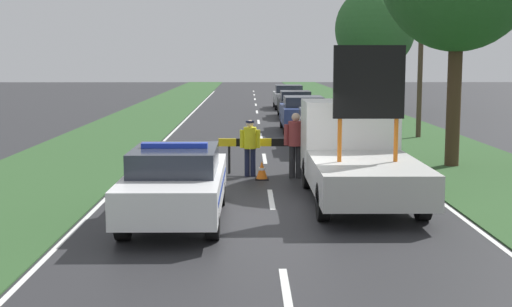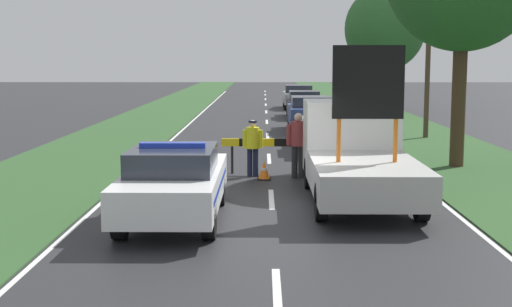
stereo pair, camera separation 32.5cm
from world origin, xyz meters
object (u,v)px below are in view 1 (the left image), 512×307
Objects in this scene: work_truck at (356,153)px; utility_pole at (421,34)px; queued_car_sedan_silver at (289,96)px; roadside_tree_near_right at (375,29)px; roadside_tree_near_left at (376,20)px; queued_car_sedan_black at (295,104)px; traffic_cone_centre_front at (262,170)px; road_barrier at (271,145)px; police_officer at (250,143)px; queued_car_van_white at (324,128)px; pedestrian_civilian at (296,140)px; police_car at (176,182)px; traffic_cone_near_police at (310,157)px; queued_car_hatch_blue at (303,113)px.

work_truck is 0.70× the size of utility_pole.
roadside_tree_near_right is at bearing 143.95° from queued_car_sedan_silver.
queued_car_sedan_silver is 0.60× the size of roadside_tree_near_left.
roadside_tree_near_right reaches higher than queued_car_sedan_black.
road_barrier is at bearing 74.38° from traffic_cone_centre_front.
roadside_tree_near_right is (4.93, 25.86, 3.84)m from work_truck.
utility_pole is (6.85, 9.40, 3.23)m from police_officer.
road_barrier is 18.95m from queued_car_sedan_black.
queued_car_van_white is 1.06× the size of queued_car_sedan_silver.
pedestrian_civilian is 0.41× the size of queued_car_sedan_silver.
roadside_tree_near_left reaches higher than pedestrian_civilian.
traffic_cone_centre_front is (1.79, 4.82, -0.54)m from police_car.
traffic_cone_centre_front is 0.11× the size of queued_car_van_white.
police_car is 32.47m from roadside_tree_near_left.
queued_car_sedan_silver reaches higher than queued_car_van_white.
queued_car_hatch_blue is (0.56, 10.21, 0.54)m from traffic_cone_near_police.
roadside_tree_near_left is at bearing 79.07° from roadside_tree_near_right.
work_truck is at bearing 31.39° from police_car.
queued_car_sedan_black is 1.04× the size of queued_car_sedan_silver.
queued_car_sedan_silver reaches higher than queued_car_sedan_black.
work_truck reaches higher than traffic_cone_near_police.
pedestrian_civilian is 24.19m from roadside_tree_near_right.
pedestrian_civilian is (-1.21, 2.78, -0.01)m from work_truck.
traffic_cone_centre_front is at bearing -146.14° from pedestrian_civilian.
queued_car_van_white is at bearing 69.05° from road_barrier.
police_car reaches higher than road_barrier.
roadside_tree_near_left reaches higher than traffic_cone_centre_front.
queued_car_hatch_blue reaches higher than queued_car_sedan_black.
road_barrier is 5.49m from queued_car_van_white.
traffic_cone_centre_front is (-0.28, -1.01, -0.57)m from road_barrier.
queued_car_sedan_black is (0.06, 22.40, -0.30)m from work_truck.
queued_car_sedan_black is 6.97m from queued_car_sedan_silver.
roadside_tree_near_left is at bearing 75.58° from traffic_cone_near_police.
traffic_cone_near_police is at bearing -131.77° from police_officer.
work_truck is at bearing -48.11° from pedestrian_civilian.
queued_car_van_white is 1.02× the size of queued_car_sedan_black.
roadside_tree_near_right is (5.00, 10.77, 4.07)m from queued_car_hatch_blue.
work_truck is 13.58m from utility_pole.
work_truck reaches higher than queued_car_van_white.
queued_car_sedan_silver is 7.25m from roadside_tree_near_right.
road_barrier is 0.41× the size of roadside_tree_near_left.
police_officer is 19.50m from queued_car_sedan_black.
queued_car_van_white is (2.30, 6.12, 0.52)m from traffic_cone_centre_front.
utility_pole reaches higher than roadside_tree_near_left.
roadside_tree_near_left reaches higher than police_officer.
queued_car_sedan_black is at bearing -91.26° from work_truck.
queued_car_van_white is at bearing 90.23° from queued_car_sedan_silver.
road_barrier is 0.65× the size of queued_car_van_white.
road_barrier is 0.69× the size of queued_car_sedan_silver.
police_car is at bearing 69.48° from queued_car_van_white.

